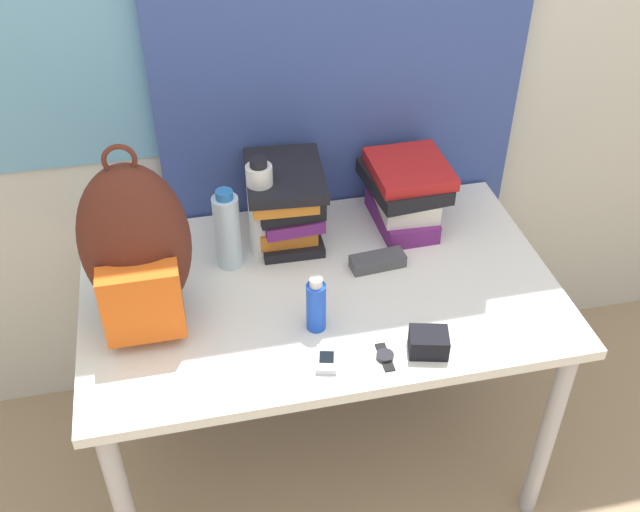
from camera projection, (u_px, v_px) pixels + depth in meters
name	position (u px, v px, depth m)	size (l,w,h in m)	color
wall_back	(281.00, 23.00, 2.01)	(6.00, 0.06, 2.50)	beige
curtain_blue	(344.00, 26.00, 2.00)	(1.06, 0.04, 2.50)	#384C93
desk	(320.00, 308.00, 2.04)	(1.25, 0.77, 0.71)	silver
backpack	(136.00, 249.00, 1.78)	(0.26, 0.26, 0.48)	#512319
book_stack_left	(285.00, 202.00, 2.09)	(0.23, 0.29, 0.22)	black
book_stack_center	(404.00, 191.00, 2.16)	(0.23, 0.28, 0.19)	#6B2370
water_bottle	(228.00, 230.00, 1.99)	(0.07, 0.07, 0.24)	silver
sports_bottle	(261.00, 209.00, 2.02)	(0.07, 0.07, 0.30)	white
sunscreen_bottle	(316.00, 305.00, 1.82)	(0.05, 0.05, 0.16)	blue
cell_phone	(327.00, 359.00, 1.77)	(0.07, 0.09, 0.02)	#B7BCC6
sunglasses_case	(378.00, 261.00, 2.04)	(0.15, 0.07, 0.04)	#47474C
camera_pouch	(429.00, 342.00, 1.78)	(0.11, 0.09, 0.06)	black
wristwatch	(385.00, 356.00, 1.78)	(0.04, 0.09, 0.01)	black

